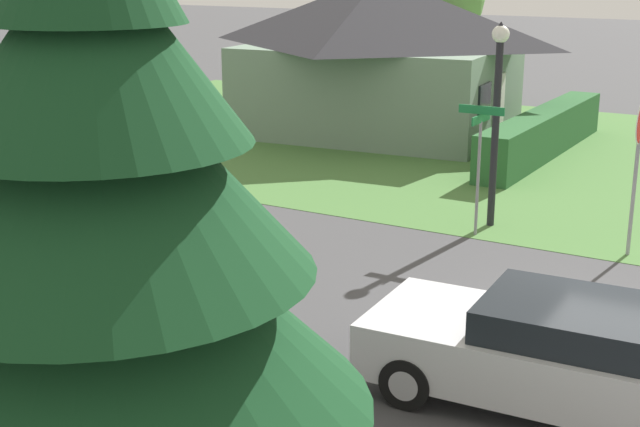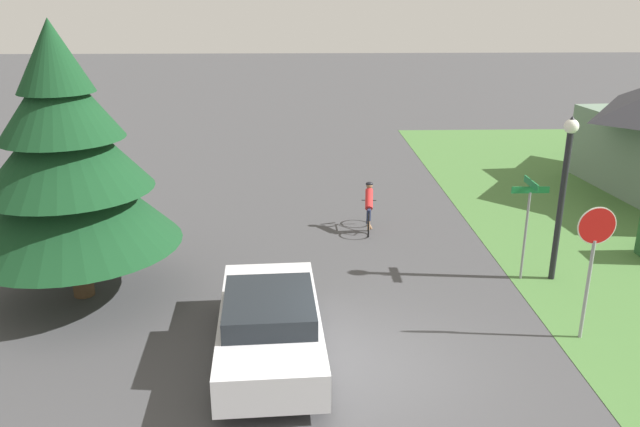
{
  "view_description": "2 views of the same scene",
  "coord_description": "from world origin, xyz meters",
  "px_view_note": "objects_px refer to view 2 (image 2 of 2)",
  "views": [
    {
      "loc": [
        -11.76,
        -1.97,
        5.19
      ],
      "look_at": [
        -0.47,
        4.71,
        1.42
      ],
      "focal_mm": 50.0,
      "sensor_mm": 36.0,
      "label": 1
    },
    {
      "loc": [
        -1.4,
        -9.97,
        6.55
      ],
      "look_at": [
        -0.89,
        5.32,
        1.24
      ],
      "focal_mm": 35.0,
      "sensor_mm": 36.0,
      "label": 2
    }
  ],
  "objects_px": {
    "sedan_left_lane": "(270,325)",
    "conifer_tall_near": "(67,162)",
    "cyclist": "(369,208)",
    "stop_sign": "(594,246)",
    "street_name_sign": "(528,211)",
    "street_lamp": "(564,179)"
  },
  "relations": [
    {
      "from": "street_lamp",
      "to": "street_name_sign",
      "type": "height_order",
      "value": "street_lamp"
    },
    {
      "from": "stop_sign",
      "to": "street_lamp",
      "type": "distance_m",
      "value": 2.89
    },
    {
      "from": "sedan_left_lane",
      "to": "conifer_tall_near",
      "type": "height_order",
      "value": "conifer_tall_near"
    },
    {
      "from": "cyclist",
      "to": "street_name_sign",
      "type": "bearing_deg",
      "value": -130.02
    },
    {
      "from": "stop_sign",
      "to": "conifer_tall_near",
      "type": "xyz_separation_m",
      "value": [
        -10.72,
        2.29,
        1.17
      ]
    },
    {
      "from": "conifer_tall_near",
      "to": "stop_sign",
      "type": "bearing_deg",
      "value": -12.06
    },
    {
      "from": "sedan_left_lane",
      "to": "stop_sign",
      "type": "bearing_deg",
      "value": -88.76
    },
    {
      "from": "sedan_left_lane",
      "to": "street_lamp",
      "type": "relative_size",
      "value": 1.13
    },
    {
      "from": "street_name_sign",
      "to": "stop_sign",
      "type": "bearing_deg",
      "value": -84.66
    },
    {
      "from": "stop_sign",
      "to": "conifer_tall_near",
      "type": "bearing_deg",
      "value": -13.02
    },
    {
      "from": "cyclist",
      "to": "conifer_tall_near",
      "type": "bearing_deg",
      "value": 125.88
    },
    {
      "from": "sedan_left_lane",
      "to": "street_name_sign",
      "type": "relative_size",
      "value": 1.81
    },
    {
      "from": "sedan_left_lane",
      "to": "cyclist",
      "type": "distance_m",
      "value": 7.31
    },
    {
      "from": "cyclist",
      "to": "conifer_tall_near",
      "type": "xyz_separation_m",
      "value": [
        -7.07,
        -4.05,
        2.49
      ]
    },
    {
      "from": "cyclist",
      "to": "street_lamp",
      "type": "height_order",
      "value": "street_lamp"
    },
    {
      "from": "stop_sign",
      "to": "street_lamp",
      "type": "bearing_deg",
      "value": -101.02
    },
    {
      "from": "cyclist",
      "to": "stop_sign",
      "type": "relative_size",
      "value": 0.6
    },
    {
      "from": "street_lamp",
      "to": "stop_sign",
      "type": "bearing_deg",
      "value": -100.07
    },
    {
      "from": "stop_sign",
      "to": "street_lamp",
      "type": "xyz_separation_m",
      "value": [
        0.5,
        2.8,
        0.54
      ]
    },
    {
      "from": "stop_sign",
      "to": "street_name_sign",
      "type": "bearing_deg",
      "value": -85.62
    },
    {
      "from": "cyclist",
      "to": "sedan_left_lane",
      "type": "bearing_deg",
      "value": 165.05
    },
    {
      "from": "stop_sign",
      "to": "street_name_sign",
      "type": "distance_m",
      "value": 2.85
    }
  ]
}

